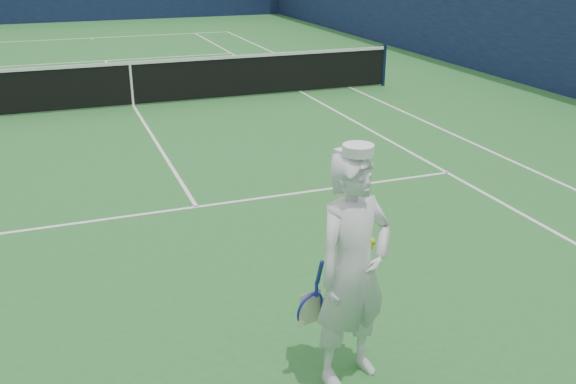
# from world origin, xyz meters

# --- Properties ---
(ground) EXTENTS (80.00, 80.00, 0.00)m
(ground) POSITION_xyz_m (0.00, 0.00, 0.00)
(ground) COLOR #296C2C
(ground) RESTS_ON ground
(court_markings) EXTENTS (11.03, 23.83, 0.01)m
(court_markings) POSITION_xyz_m (0.00, 0.00, 0.00)
(court_markings) COLOR white
(court_markings) RESTS_ON ground
(windscreen_fence) EXTENTS (20.12, 36.12, 4.00)m
(windscreen_fence) POSITION_xyz_m (0.00, 0.00, 2.00)
(windscreen_fence) COLOR #0F1939
(windscreen_fence) RESTS_ON ground
(tennis_net) EXTENTS (12.88, 0.09, 1.07)m
(tennis_net) POSITION_xyz_m (0.00, 0.00, 0.55)
(tennis_net) COLOR #141E4C
(tennis_net) RESTS_ON ground
(tennis_player) EXTENTS (0.89, 0.65, 2.06)m
(tennis_player) POSITION_xyz_m (0.39, -10.53, 1.01)
(tennis_player) COLOR white
(tennis_player) RESTS_ON ground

